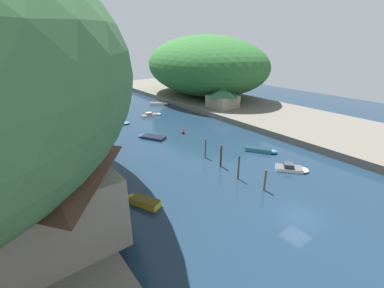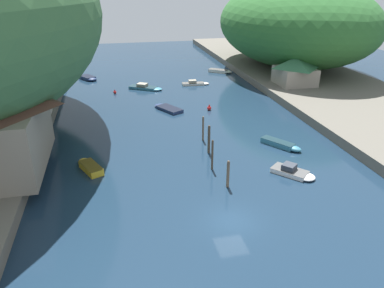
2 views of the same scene
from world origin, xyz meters
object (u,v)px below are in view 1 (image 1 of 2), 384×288
object	(u,v)px
boathouse_shed	(22,150)
boat_open_rowboat	(142,201)
right_bank_cottage	(223,97)
boat_mid_channel	(54,121)
boat_far_right_bank	(262,150)
waterfront_building	(46,189)
channel_buoy_far	(183,132)
channel_buoy_near	(92,130)
boat_red_skiff	(115,123)
boat_yellow_tender	(159,104)
boat_far_upstream	(151,137)
person_on_quay	(75,217)
boat_small_dinghy	(292,168)
boat_cabin_cruiser	(151,115)

from	to	relation	value
boathouse_shed	boat_open_rowboat	size ratio (longest dim) A/B	1.79
right_bank_cottage	boat_mid_channel	world-z (taller)	right_bank_cottage
boathouse_shed	boat_far_right_bank	distance (m)	33.53
boat_mid_channel	waterfront_building	bearing A→B (deg)	47.94
channel_buoy_far	channel_buoy_near	bearing A→B (deg)	138.53
boathouse_shed	right_bank_cottage	bearing A→B (deg)	11.41
right_bank_cottage	boat_open_rowboat	distance (m)	40.89
boat_red_skiff	boat_mid_channel	distance (m)	13.69
boat_yellow_tender	boat_mid_channel	size ratio (longest dim) A/B	1.05
boathouse_shed	channel_buoy_far	bearing A→B (deg)	3.66
boat_far_right_bank	boat_open_rowboat	xyz separation A→B (m)	(-21.75, -0.87, 0.05)
boat_red_skiff	boat_open_rowboat	distance (m)	30.59
boat_far_upstream	person_on_quay	xyz separation A→B (m)	(-17.70, -18.47, 1.98)
boat_small_dinghy	boat_far_upstream	size ratio (longest dim) A/B	0.80
waterfront_building	person_on_quay	distance (m)	3.49
right_bank_cottage	boat_far_upstream	world-z (taller)	right_bank_cottage
boat_yellow_tender	boat_far_upstream	size ratio (longest dim) A/B	0.88
boat_cabin_cruiser	boat_yellow_tender	xyz separation A→B (m)	(7.40, 8.52, 0.02)
boat_small_dinghy	channel_buoy_near	distance (m)	37.05
boat_far_right_bank	channel_buoy_near	distance (m)	32.37
channel_buoy_far	boathouse_shed	bearing A→B (deg)	-176.34
boathouse_shed	channel_buoy_near	world-z (taller)	boathouse_shed
boat_mid_channel	person_on_quay	size ratio (longest dim) A/B	2.76
waterfront_building	boat_open_rowboat	xyz separation A→B (m)	(8.46, 0.01, -4.78)
boathouse_shed	boat_red_skiff	world-z (taller)	boathouse_shed
boat_cabin_cruiser	channel_buoy_far	bearing A→B (deg)	-1.16
right_bank_cottage	boat_red_skiff	xyz separation A→B (m)	(-24.96, 6.63, -3.37)
boat_mid_channel	channel_buoy_near	distance (m)	11.84
waterfront_building	right_bank_cottage	bearing A→B (deg)	28.13
boat_far_right_bank	boat_open_rowboat	world-z (taller)	boat_open_rowboat
boat_open_rowboat	boat_far_upstream	bearing A→B (deg)	33.69
boat_cabin_cruiser	boat_mid_channel	size ratio (longest dim) A/B	1.09
boat_far_right_bank	boat_open_rowboat	size ratio (longest dim) A/B	1.13
boat_yellow_tender	channel_buoy_near	world-z (taller)	channel_buoy_near
boat_mid_channel	right_bank_cottage	bearing A→B (deg)	124.36
boathouse_shed	boat_far_right_bank	bearing A→B (deg)	-23.19
boat_small_dinghy	boat_far_right_bank	bearing A→B (deg)	-146.12
person_on_quay	boat_open_rowboat	bearing A→B (deg)	-68.74
person_on_quay	right_bank_cottage	bearing A→B (deg)	-47.64
right_bank_cottage	boat_cabin_cruiser	size ratio (longest dim) A/B	1.31
boat_red_skiff	person_on_quay	xyz separation A→B (m)	(-15.86, -30.37, 1.89)
boat_mid_channel	boat_far_upstream	world-z (taller)	boat_mid_channel
channel_buoy_near	boat_cabin_cruiser	bearing A→B (deg)	10.86
right_bank_cottage	boat_mid_channel	xyz separation A→B (m)	(-35.13, 15.80, -3.36)
boat_mid_channel	boathouse_shed	bearing A→B (deg)	41.20
boat_yellow_tender	person_on_quay	distance (m)	51.58
boat_small_dinghy	boat_mid_channel	size ratio (longest dim) A/B	0.95
boat_far_right_bank	boat_far_upstream	bearing A→B (deg)	-89.86
boathouse_shed	channel_buoy_near	size ratio (longest dim) A/B	9.92
boat_small_dinghy	boat_cabin_cruiser	bearing A→B (deg)	-127.74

